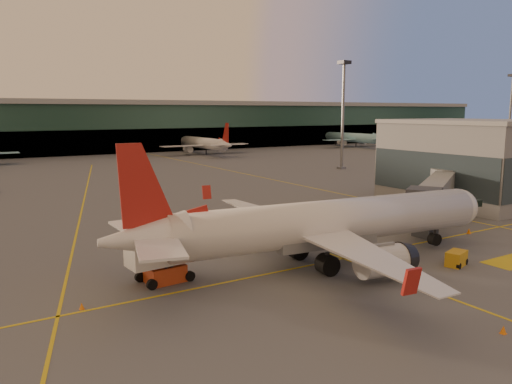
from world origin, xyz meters
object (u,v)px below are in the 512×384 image
main_airplane (321,225)px  gpu_cart (456,259)px  pushback_tug (405,222)px  catering_truck (162,254)px

main_airplane → gpu_cart: size_ratio=14.76×
main_airplane → gpu_cart: (10.39, -6.66, -3.10)m
gpu_cart → pushback_tug: 14.99m
catering_truck → gpu_cart: bearing=-27.1°
catering_truck → pushback_tug: 32.18m
pushback_tug → main_airplane: bearing=-169.4°
catering_truck → gpu_cart: catering_truck is taller
pushback_tug → gpu_cart: bearing=-129.1°
gpu_cart → pushback_tug: bearing=41.6°
main_airplane → pushback_tug: 19.34m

